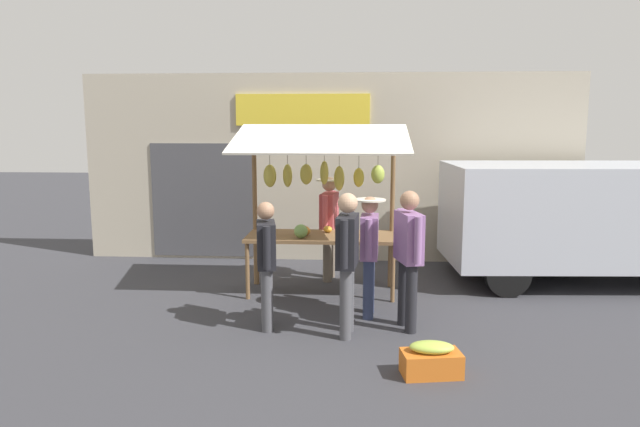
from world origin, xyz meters
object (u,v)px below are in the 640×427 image
(shopper_in_striped_shirt, at_px, (347,253))
(parked_van, at_px, (579,212))
(shopper_in_grey_tee, at_px, (369,247))
(market_stall, at_px, (320,190))
(produce_crate_near, at_px, (431,360))
(shopper_with_ponytail, at_px, (408,249))
(shopper_with_shopping_bag, at_px, (266,257))
(vendor_with_sunhat, at_px, (329,219))

(shopper_in_striped_shirt, distance_m, parked_van, 4.46)
(shopper_in_striped_shirt, height_order, shopper_in_grey_tee, shopper_in_striped_shirt)
(shopper_in_grey_tee, bearing_deg, market_stall, 37.23)
(shopper_in_striped_shirt, height_order, produce_crate_near, shopper_in_striped_shirt)
(parked_van, bearing_deg, shopper_with_ponytail, 36.05)
(shopper_with_shopping_bag, height_order, parked_van, parked_van)
(shopper_with_shopping_bag, relative_size, parked_van, 0.35)
(market_stall, relative_size, shopper_with_shopping_bag, 1.58)
(vendor_with_sunhat, distance_m, shopper_with_ponytail, 2.45)
(produce_crate_near, bearing_deg, shopper_with_ponytail, -84.14)
(shopper_in_grey_tee, xyz_separation_m, produce_crate_near, (-0.60, 1.79, -0.77))
(shopper_with_shopping_bag, xyz_separation_m, shopper_in_grey_tee, (-1.26, -0.54, 0.02))
(parked_van, relative_size, produce_crate_near, 7.08)
(vendor_with_sunhat, height_order, shopper_with_shopping_bag, vendor_with_sunhat)
(shopper_in_striped_shirt, bearing_deg, shopper_with_shopping_bag, 85.45)
(shopper_with_shopping_bag, bearing_deg, market_stall, -30.05)
(shopper_with_shopping_bag, xyz_separation_m, parked_van, (-4.60, -2.44, 0.21))
(shopper_in_striped_shirt, relative_size, shopper_in_grey_tee, 1.08)
(shopper_in_striped_shirt, relative_size, shopper_with_ponytail, 1.00)
(shopper_with_shopping_bag, distance_m, shopper_in_grey_tee, 1.38)
(vendor_with_sunhat, distance_m, shopper_with_shopping_bag, 2.38)
(market_stall, bearing_deg, parked_van, -168.12)
(parked_van, bearing_deg, market_stall, 8.53)
(market_stall, distance_m, shopper_in_grey_tee, 1.41)
(shopper_in_grey_tee, height_order, parked_van, parked_van)
(market_stall, height_order, shopper_with_ponytail, market_stall)
(market_stall, bearing_deg, shopper_with_ponytail, 128.11)
(shopper_with_ponytail, bearing_deg, shopper_with_shopping_bag, 78.41)
(shopper_in_grey_tee, relative_size, produce_crate_near, 2.50)
(shopper_with_shopping_bag, height_order, shopper_with_ponytail, shopper_with_ponytail)
(vendor_with_sunhat, xyz_separation_m, parked_van, (-3.95, -0.15, 0.13))
(vendor_with_sunhat, height_order, shopper_in_grey_tee, vendor_with_sunhat)
(market_stall, relative_size, vendor_with_sunhat, 1.50)
(shopper_with_ponytail, bearing_deg, vendor_with_sunhat, 11.59)
(shopper_in_grey_tee, relative_size, parked_van, 0.35)
(shopper_with_ponytail, bearing_deg, produce_crate_near, 171.33)
(shopper_with_ponytail, bearing_deg, shopper_in_striped_shirt, 95.45)
(shopper_with_shopping_bag, distance_m, shopper_in_striped_shirt, 1.01)
(shopper_in_striped_shirt, xyz_separation_m, shopper_with_ponytail, (-0.74, -0.27, 0.00))
(shopper_in_striped_shirt, bearing_deg, shopper_with_ponytail, -64.36)
(shopper_in_striped_shirt, height_order, parked_van, parked_van)
(market_stall, relative_size, parked_van, 0.56)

